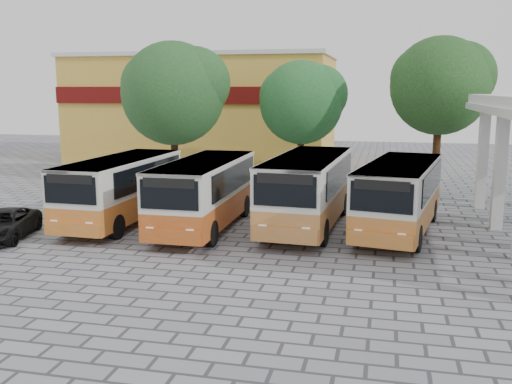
% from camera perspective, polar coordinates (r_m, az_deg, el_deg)
% --- Properties ---
extents(ground, '(90.00, 90.00, 0.00)m').
position_cam_1_polar(ground, '(19.29, 2.35, -6.77)').
color(ground, gray).
rests_on(ground, ground).
extents(shophouse_block, '(20.40, 10.40, 8.30)m').
position_cam_1_polar(shophouse_block, '(46.42, -5.18, 8.40)').
color(shophouse_block, gold).
rests_on(shophouse_block, ground).
extents(bus_far_left, '(2.56, 7.76, 2.77)m').
position_cam_1_polar(bus_far_left, '(24.76, -13.31, 0.60)').
color(bus_far_left, '#C96C24').
rests_on(bus_far_left, ground).
extents(bus_centre_left, '(2.44, 7.81, 2.81)m').
position_cam_1_polar(bus_centre_left, '(23.19, -5.18, 0.24)').
color(bus_centre_left, '#B44B17').
rests_on(bus_centre_left, ground).
extents(bus_centre_right, '(2.98, 8.35, 2.96)m').
position_cam_1_polar(bus_centre_right, '(23.39, 5.20, 0.55)').
color(bus_centre_right, '#BC7738').
rests_on(bus_centre_right, ground).
extents(bus_far_right, '(3.69, 8.12, 2.81)m').
position_cam_1_polar(bus_far_right, '(23.14, 14.17, -0.06)').
color(bus_far_right, '#C5702A').
rests_on(bus_far_right, ground).
extents(tree_left, '(6.39, 6.09, 8.42)m').
position_cam_1_polar(tree_left, '(34.39, -8.15, 10.06)').
color(tree_left, '#342410').
rests_on(tree_left, ground).
extents(tree_middle, '(5.26, 5.00, 7.35)m').
position_cam_1_polar(tree_middle, '(34.74, 4.67, 9.18)').
color(tree_middle, '#3F2C11').
rests_on(tree_middle, ground).
extents(tree_right, '(5.65, 5.39, 8.51)m').
position_cam_1_polar(tree_right, '(33.29, 18.06, 10.36)').
color(tree_right, '#412512').
rests_on(tree_right, ground).
extents(parked_car, '(2.76, 4.30, 1.10)m').
position_cam_1_polar(parked_car, '(23.78, -23.97, -3.01)').
color(parked_car, black).
rests_on(parked_car, ground).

